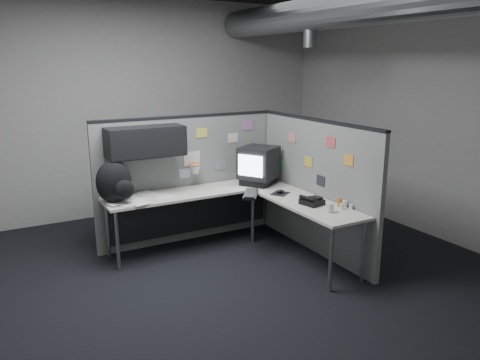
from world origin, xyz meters
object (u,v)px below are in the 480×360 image
backpack (115,183)px  phone (312,201)px  monitor (258,165)px  desk (226,203)px  keyboard (251,194)px

backpack → phone: bearing=-38.4°
monitor → desk: bearing=-147.7°
desk → phone: bearing=-54.2°
desk → monitor: 0.71m
desk → monitor: (0.58, 0.20, 0.37)m
monitor → backpack: monitor is taller
keyboard → phone: bearing=-66.8°
phone → backpack: size_ratio=0.53×
keyboard → desk: bearing=125.2°
monitor → backpack: (-1.84, 0.06, -0.02)m
desk → keyboard: bearing=-45.6°
monitor → phone: size_ratio=2.30×
desk → phone: size_ratio=9.02×
keyboard → phone: (0.41, -0.65, 0.02)m
desk → phone: (0.63, -0.87, 0.16)m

